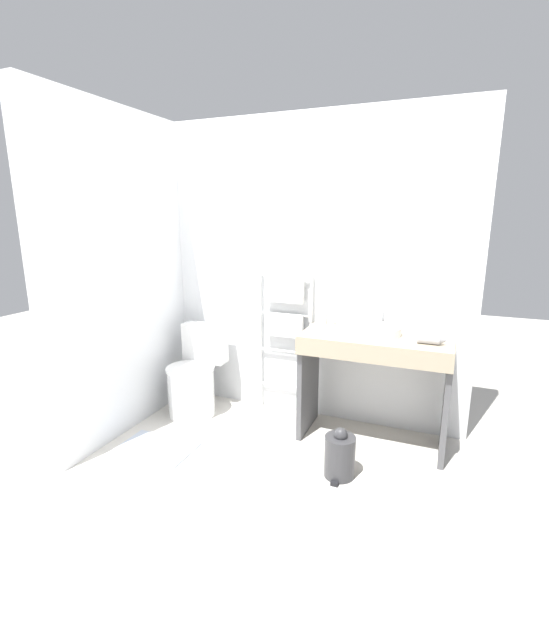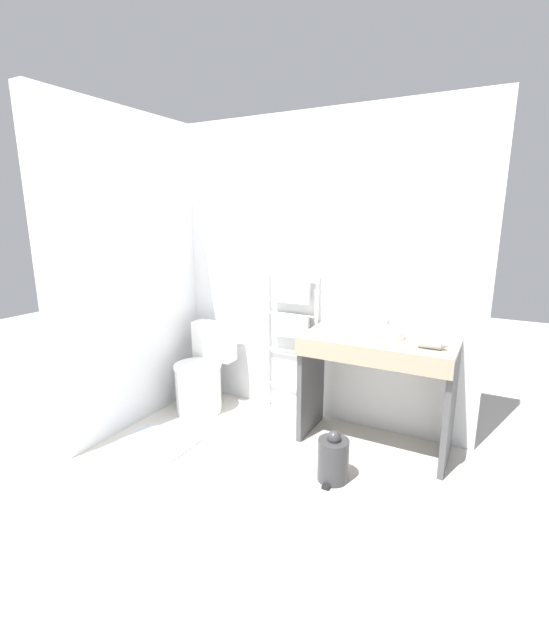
# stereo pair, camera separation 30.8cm
# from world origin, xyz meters

# --- Properties ---
(ground_plane) EXTENTS (12.00, 12.00, 0.00)m
(ground_plane) POSITION_xyz_m (0.00, 0.00, 0.00)
(ground_plane) COLOR beige
(wall_back) EXTENTS (2.66, 0.12, 2.48)m
(wall_back) POSITION_xyz_m (0.00, 1.26, 1.24)
(wall_back) COLOR silver
(wall_back) RESTS_ON ground_plane
(wall_side) EXTENTS (0.12, 1.80, 2.48)m
(wall_side) POSITION_xyz_m (-1.27, 0.60, 1.24)
(wall_side) COLOR silver
(wall_side) RESTS_ON ground_plane
(toilet) EXTENTS (0.41, 0.54, 0.77)m
(toilet) POSITION_xyz_m (-0.89, 0.83, 0.30)
(toilet) COLOR white
(toilet) RESTS_ON ground_plane
(towel_radiator) EXTENTS (0.49, 0.06, 1.26)m
(towel_radiator) POSITION_xyz_m (-0.17, 1.15, 0.87)
(towel_radiator) COLOR white
(towel_radiator) RESTS_ON ground_plane
(vanity_counter) EXTENTS (1.07, 0.54, 0.85)m
(vanity_counter) POSITION_xyz_m (0.64, 0.92, 0.59)
(vanity_counter) COLOR gray
(vanity_counter) RESTS_ON ground_plane
(sink_basin) EXTENTS (0.33, 0.33, 0.06)m
(sink_basin) POSITION_xyz_m (0.65, 0.95, 0.88)
(sink_basin) COLOR white
(sink_basin) RESTS_ON vanity_counter
(faucet) EXTENTS (0.02, 0.10, 0.15)m
(faucet) POSITION_xyz_m (0.65, 1.13, 0.94)
(faucet) COLOR silver
(faucet) RESTS_ON vanity_counter
(cup_near_wall) EXTENTS (0.06, 0.06, 0.08)m
(cup_near_wall) POSITION_xyz_m (0.18, 1.12, 0.89)
(cup_near_wall) COLOR white
(cup_near_wall) RESTS_ON vanity_counter
(cup_near_edge) EXTENTS (0.06, 0.06, 0.08)m
(cup_near_edge) POSITION_xyz_m (0.25, 1.09, 0.89)
(cup_near_edge) COLOR white
(cup_near_edge) RESTS_ON vanity_counter
(hair_dryer) EXTENTS (0.19, 0.15, 0.07)m
(hair_dryer) POSITION_xyz_m (1.02, 0.84, 0.88)
(hair_dryer) COLOR #B7B7BC
(hair_dryer) RESTS_ON vanity_counter
(trash_bin) EXTENTS (0.20, 0.24, 0.35)m
(trash_bin) POSITION_xyz_m (0.53, 0.37, 0.15)
(trash_bin) COLOR #333335
(trash_bin) RESTS_ON ground_plane
(bath_mat) EXTENTS (0.56, 0.36, 0.01)m
(bath_mat) POSITION_xyz_m (-0.82, 0.18, 0.01)
(bath_mat) COLOR #B2BCCC
(bath_mat) RESTS_ON ground_plane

